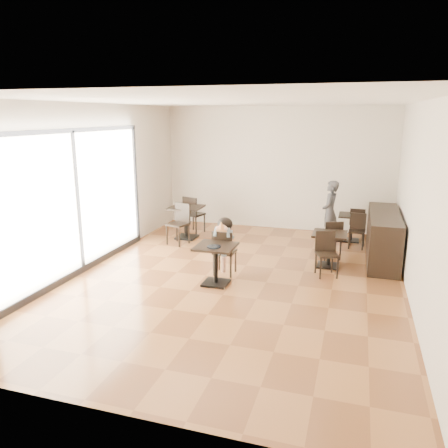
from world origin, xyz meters
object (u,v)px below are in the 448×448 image
at_px(child, 225,246).
at_px(adult_patron, 330,212).
at_px(child_table, 216,265).
at_px(chair_left_a, 194,214).
at_px(chair_back_a, 357,223).
at_px(cafe_table_left, 187,222).
at_px(chair_back_b, 357,231).
at_px(cafe_table_back, 351,228).
at_px(child_chair, 225,252).
at_px(chair_left_b, 178,224).
at_px(cafe_table_mid, 329,250).
at_px(chair_mid_a, 331,239).
at_px(chair_mid_b, 327,255).

relative_size(child, adult_patron, 0.74).
xyz_separation_m(child_table, adult_patron, (1.75, 3.30, 0.38)).
height_order(chair_left_a, chair_back_a, chair_left_a).
height_order(adult_patron, cafe_table_left, adult_patron).
xyz_separation_m(adult_patron, chair_back_b, (0.64, -0.25, -0.35)).
bearing_deg(cafe_table_back, chair_back_a, 61.80).
bearing_deg(child_chair, chair_left_a, -58.56).
bearing_deg(cafe_table_left, chair_left_b, -90.00).
bearing_deg(chair_left_a, child, 137.62).
xyz_separation_m(chair_left_a, chair_back_b, (4.03, -0.18, -0.09)).
xyz_separation_m(cafe_table_mid, chair_back_b, (0.52, 1.49, 0.04)).
bearing_deg(child_chair, adult_patron, -122.50).
relative_size(child_table, cafe_table_back, 1.12).
bearing_deg(chair_mid_a, chair_back_a, -127.74).
distance_m(child, chair_mid_a, 2.44).
height_order(child_chair, chair_left_a, chair_left_a).
bearing_deg(cafe_table_mid, chair_mid_b, -90.00).
relative_size(cafe_table_left, chair_mid_b, 0.95).
height_order(cafe_table_back, chair_back_a, chair_back_a).
bearing_deg(cafe_table_back, cafe_table_mid, -100.74).
distance_m(chair_left_b, chair_back_b, 4.13).
relative_size(child_chair, chair_back_b, 1.12).
height_order(cafe_table_back, chair_mid_b, chair_mid_b).
xyz_separation_m(chair_back_a, chair_back_b, (0.00, -0.80, 0.00)).
bearing_deg(child, chair_back_b, 46.24).
bearing_deg(adult_patron, child, -28.91).
bearing_deg(chair_left_b, child_table, -36.25).
distance_m(child_table, cafe_table_back, 4.25).
distance_m(child_table, cafe_table_left, 3.14).
distance_m(cafe_table_back, chair_left_b, 4.17).
bearing_deg(chair_back_a, cafe_table_mid, 80.80).
relative_size(chair_mid_a, chair_mid_b, 1.00).
bearing_deg(chair_back_b, chair_mid_b, -100.69).
distance_m(child_table, chair_left_a, 3.62).
height_order(adult_patron, cafe_table_back, adult_patron).
height_order(chair_mid_a, chair_back_a, chair_mid_a).
bearing_deg(cafe_table_mid, cafe_table_left, 162.29).
distance_m(child_chair, cafe_table_back, 3.80).
height_order(cafe_table_left, chair_left_a, chair_left_a).
bearing_deg(cafe_table_back, child_chair, -126.56).
height_order(chair_back_a, chair_back_b, same).
distance_m(child_chair, chair_back_b, 3.46).
bearing_deg(chair_left_b, chair_back_b, 29.01).
xyz_separation_m(child, cafe_table_left, (-1.64, 2.13, -0.15)).
relative_size(child_table, chair_left_a, 0.76).
relative_size(chair_mid_b, chair_back_b, 1.07).
xyz_separation_m(adult_patron, cafe_table_left, (-3.39, -0.62, -0.35)).
height_order(child_table, chair_mid_b, chair_mid_b).
xyz_separation_m(cafe_table_left, chair_back_b, (4.03, 0.37, -0.01)).
bearing_deg(cafe_table_back, chair_back_b, -76.49).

